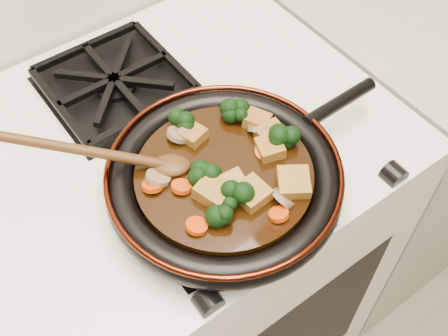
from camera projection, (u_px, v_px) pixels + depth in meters
stove at (177, 266)px, 1.27m from camera, size 0.76×0.60×0.90m
burner_grate_front at (208, 190)px, 0.83m from camera, size 0.23×0.23×0.03m
burner_grate_back at (115, 83)px, 0.97m from camera, size 0.23×0.23×0.03m
skillet at (225, 178)px, 0.81m from camera, size 0.47×0.34×0.05m
braising_sauce at (224, 177)px, 0.81m from camera, size 0.26×0.26×0.02m
tofu_cube_0 at (293, 183)px, 0.78m from camera, size 0.06×0.06×0.03m
tofu_cube_1 at (257, 121)px, 0.85m from camera, size 0.05×0.05×0.02m
tofu_cube_2 at (270, 149)px, 0.81m from camera, size 0.05×0.05×0.03m
tofu_cube_3 at (252, 194)px, 0.77m from camera, size 0.05×0.05×0.03m
tofu_cube_4 at (214, 192)px, 0.77m from camera, size 0.06×0.06×0.03m
tofu_cube_5 at (193, 135)px, 0.83m from camera, size 0.04×0.04×0.02m
tofu_cube_6 at (271, 135)px, 0.83m from camera, size 0.04×0.04×0.02m
tofu_cube_7 at (232, 186)px, 0.77m from camera, size 0.05×0.05×0.03m
broccoli_floret_0 at (237, 194)px, 0.76m from camera, size 0.09×0.09×0.07m
broccoli_floret_1 at (226, 215)px, 0.74m from camera, size 0.09×0.08×0.07m
broccoli_floret_2 at (183, 122)px, 0.84m from camera, size 0.07×0.08×0.06m
broccoli_floret_3 at (283, 137)px, 0.82m from camera, size 0.06×0.07×0.07m
broccoli_floret_4 at (237, 113)px, 0.85m from camera, size 0.09×0.09×0.07m
broccoli_floret_5 at (199, 174)px, 0.79m from camera, size 0.07×0.06×0.05m
broccoli_floret_6 at (280, 138)px, 0.83m from camera, size 0.08×0.09×0.06m
carrot_coin_0 at (153, 186)px, 0.78m from camera, size 0.03×0.03×0.02m
carrot_coin_1 at (182, 187)px, 0.78m from camera, size 0.03×0.03×0.02m
carrot_coin_2 at (279, 214)px, 0.75m from camera, size 0.03×0.03×0.02m
carrot_coin_3 at (265, 151)px, 0.82m from camera, size 0.03×0.03×0.02m
carrot_coin_4 at (197, 226)px, 0.74m from camera, size 0.03×0.03×0.02m
mushroom_slice_0 at (158, 178)px, 0.78m from camera, size 0.04×0.04×0.02m
mushroom_slice_1 at (179, 135)px, 0.83m from camera, size 0.04×0.04×0.02m
mushroom_slice_2 at (185, 130)px, 0.84m from camera, size 0.04×0.03×0.03m
mushroom_slice_3 at (260, 129)px, 0.84m from camera, size 0.05×0.05×0.03m
mushroom_slice_4 at (283, 198)px, 0.76m from camera, size 0.03×0.03×0.03m
wooden_spoon at (121, 157)px, 0.78m from camera, size 0.14×0.11×0.25m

